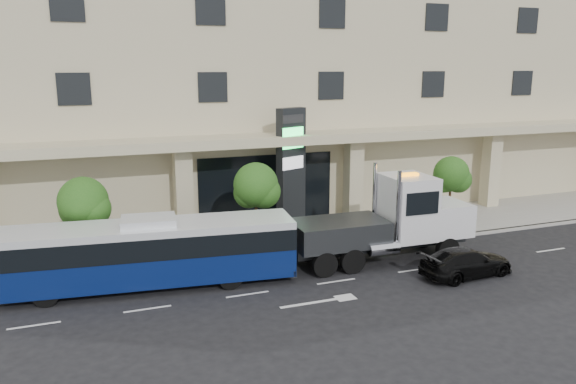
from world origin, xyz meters
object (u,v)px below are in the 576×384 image
Objects in this scene: tow_truck at (390,222)px; black_sedan at (466,262)px; city_bus at (150,252)px; signage_pylon at (291,169)px.

tow_truck reaches higher than black_sedan.
signage_pylon is at bearing 39.39° from city_bus.
black_sedan is (2.09, -3.11, -1.24)m from tow_truck.
signage_pylon is (-4.86, 9.03, 2.94)m from black_sedan.
black_sedan is at bearing -83.89° from signage_pylon.
city_bus is 13.74m from black_sedan.
tow_truck is at bearing 29.44° from black_sedan.
tow_truck is 3.95m from black_sedan.
tow_truck is 2.28× the size of black_sedan.
city_bus is 10.17m from signage_pylon.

